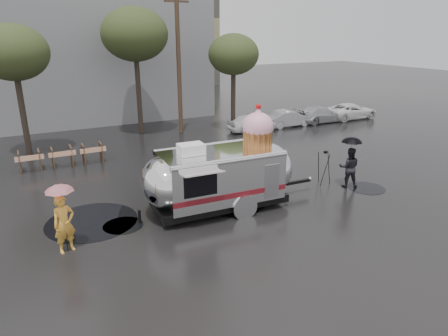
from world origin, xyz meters
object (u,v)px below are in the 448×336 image
person_left (64,224)px  person_right (349,168)px  tripod (324,164)px  airstream_trailer (222,173)px

person_left → person_right: person_left is taller
person_left → tripod: person_left is taller
airstream_trailer → tripod: size_ratio=4.83×
person_right → airstream_trailer: bearing=31.5°
airstream_trailer → person_right: 6.04m
airstream_trailer → person_left: bearing=-170.8°
person_right → tripod: (-0.73, 0.78, 0.03)m
person_left → tripod: (11.07, 0.87, 0.00)m
airstream_trailer → person_left: (-5.81, -0.68, -0.49)m
airstream_trailer → person_right: bearing=-2.9°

